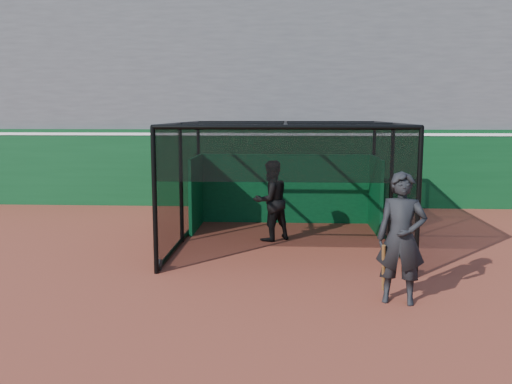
{
  "coord_description": "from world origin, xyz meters",
  "views": [
    {
      "loc": [
        0.92,
        -9.01,
        3.0
      ],
      "look_at": [
        0.31,
        2.0,
        1.4
      ],
      "focal_mm": 38.0,
      "sensor_mm": 36.0,
      "label": 1
    }
  ],
  "objects": [
    {
      "name": "ground",
      "position": [
        0.0,
        0.0,
        0.0
      ],
      "size": [
        120.0,
        120.0,
        0.0
      ],
      "primitive_type": "plane",
      "color": "brown",
      "rests_on": "ground"
    },
    {
      "name": "outfield_wall",
      "position": [
        0.0,
        8.5,
        1.29
      ],
      "size": [
        50.0,
        0.5,
        2.5
      ],
      "color": "#0A3818",
      "rests_on": "ground"
    },
    {
      "name": "grandstand",
      "position": [
        0.0,
        12.27,
        4.48
      ],
      "size": [
        50.0,
        7.85,
        8.95
      ],
      "color": "#4C4C4F",
      "rests_on": "ground"
    },
    {
      "name": "batting_cage",
      "position": [
        0.91,
        3.37,
        1.38
      ],
      "size": [
        4.92,
        5.21,
        2.76
      ],
      "color": "black",
      "rests_on": "ground"
    },
    {
      "name": "batter",
      "position": [
        0.57,
        3.66,
        0.96
      ],
      "size": [
        1.18,
        1.13,
        1.91
      ],
      "primitive_type": "imported",
      "rotation": [
        0.0,
        0.0,
        3.77
      ],
      "color": "black",
      "rests_on": "ground"
    },
    {
      "name": "on_deck_player",
      "position": [
        2.75,
        -0.56,
        1.05
      ],
      "size": [
        0.86,
        0.67,
        2.1
      ],
      "color": "black",
      "rests_on": "ground"
    }
  ]
}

